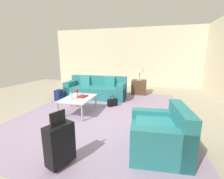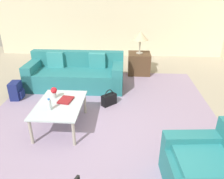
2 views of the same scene
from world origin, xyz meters
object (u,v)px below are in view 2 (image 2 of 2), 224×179
Objects in this scene: coffee_table at (60,107)px; flower_vase at (54,92)px; handbag_black at (109,99)px; armchair at (214,177)px; coffee_table_book at (66,100)px; side_table at (139,63)px; handbag_tan at (49,104)px; water_bottle at (49,105)px; backpack_navy at (16,91)px; table_lamp at (140,36)px; couch at (76,75)px.

flower_vase is at bearing -145.71° from coffee_table.
armchair is at bearing 32.79° from handbag_black.
coffee_table_book is 0.46× the size of side_table.
armchair is 2.97× the size of handbag_tan.
water_bottle is at bearing -40.20° from handbag_black.
backpack_navy reaches higher than handbag_tan.
flower_vase is (-1.51, -2.32, 0.30)m from armchair.
handbag_black is 0.89× the size of backpack_navy.
handbag_tan is at bearing -142.99° from flower_vase.
table_lamp is 1.70× the size of handbag_black.
coffee_table_book is 1.65m from backpack_navy.
flower_vase is at bearing 37.01° from handbag_tan.
table_lamp is at bearing 161.08° from coffee_table_book.
backpack_navy is at bearing -124.41° from flower_vase.
backpack_navy is at bearing -113.74° from coffee_table_book.
couch reaches higher than armchair.
backpack_navy reaches higher than handbag_black.
coffee_table reaches higher than handbag_black.
water_bottle is 0.51× the size of backpack_navy.
water_bottle is (1.99, -0.00, 0.26)m from couch.
water_bottle is at bearing -115.78° from armchair.
coffee_table is at bearing -120.86° from armchair.
table_lamp reaches higher than coffee_table_book.
couch is 1.31m from handbag_black.
flower_vase is 1.22m from handbag_black.
coffee_table is at bearing 35.95° from handbag_tan.
coffee_table_book is 3.04m from side_table.
backpack_navy is at bearing -57.18° from side_table.
water_bottle is 1.73m from backpack_navy.
side_table is (-2.80, 1.50, -0.11)m from coffee_table.
table_lamp reaches higher than water_bottle.
table_lamp is at bearing 159.90° from handbag_black.
coffee_table_book is at bearing -27.92° from table_lamp.
coffee_table is (1.79, 0.10, 0.11)m from couch.
couch is at bearing -136.80° from handbag_black.
table_lamp is 3.09m from handbag_tan.
table_lamp is at bearing -170.76° from armchair.
couch is 11.35× the size of water_bottle.
table_lamp is 1.70× the size of handbag_tan.
handbag_black is at bearing 123.88° from flower_vase.
armchair is at bearing 59.14° from coffee_table.
coffee_table is 0.27m from water_bottle.
couch is 3.83m from armchair.
handbag_black and handbag_tan have the same top height.
flower_vase is 0.33× the size of side_table.
armchair is 4.15m from side_table.
armchair is 4.15m from backpack_navy.
armchair reaches higher than handbag_tan.
backpack_navy is at bearing -56.37° from couch.
handbag_black is (1.95, -0.71, -0.17)m from side_table.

